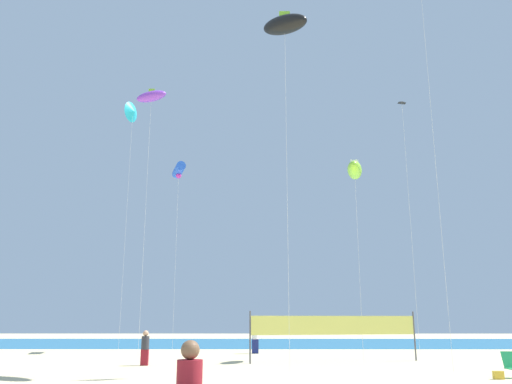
{
  "coord_description": "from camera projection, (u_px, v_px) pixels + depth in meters",
  "views": [
    {
      "loc": [
        -1.23,
        -17.03,
        2.02
      ],
      "look_at": [
        -1.37,
        7.9,
        8.12
      ],
      "focal_mm": 36.53,
      "sensor_mm": 36.0,
      "label": 1
    }
  ],
  "objects": [
    {
      "name": "kite_black_diamond",
      "position": [
        403.0,
        112.0,
        30.61
      ],
      "size": [
        0.64,
        0.64,
        14.6
      ],
      "color": "silver",
      "rests_on": "ground"
    },
    {
      "name": "ocean_band",
      "position": [
        273.0,
        343.0,
        45.46
      ],
      "size": [
        120.0,
        20.0,
        0.01
      ],
      "primitive_type": "cube",
      "color": "#1E6B99",
      "rests_on": "ground"
    },
    {
      "name": "volleyball_net",
      "position": [
        335.0,
        327.0,
        25.49
      ],
      "size": [
        8.35,
        1.89,
        2.4
      ],
      "color": "#4C4C51",
      "rests_on": "ground"
    },
    {
      "name": "kite_black_inflatable",
      "position": [
        285.0,
        25.0,
        24.04
      ],
      "size": [
        2.55,
        2.38,
        15.94
      ],
      "color": "silver",
      "rests_on": "ground"
    },
    {
      "name": "beach_handbag",
      "position": [
        498.0,
        375.0,
        17.96
      ],
      "size": [
        0.34,
        0.17,
        0.28
      ],
      "primitive_type": "cube",
      "color": "gold",
      "rests_on": "ground"
    },
    {
      "name": "kite_violet_inflatable",
      "position": [
        151.0,
        97.0,
        32.35
      ],
      "size": [
        1.98,
        0.72,
        16.0
      ],
      "color": "silver",
      "rests_on": "ground"
    },
    {
      "name": "kite_blue_tube",
      "position": [
        179.0,
        170.0,
        36.43
      ],
      "size": [
        1.27,
        2.37,
        12.5
      ],
      "color": "silver",
      "rests_on": "ground"
    },
    {
      "name": "kite_cyan_delta",
      "position": [
        133.0,
        112.0,
        38.34
      ],
      "size": [
        0.91,
        1.55,
        17.65
      ],
      "color": "silver",
      "rests_on": "ground"
    },
    {
      "name": "beachgoer_charcoal_shirt",
      "position": [
        145.0,
        347.0,
        23.45
      ],
      "size": [
        0.35,
        0.35,
        1.52
      ],
      "rotation": [
        0.0,
        0.0,
        3.43
      ],
      "color": "maroon",
      "rests_on": "ground"
    },
    {
      "name": "beachgoer_white_shirt",
      "position": [
        255.0,
        337.0,
        31.57
      ],
      "size": [
        0.42,
        0.42,
        1.85
      ],
      "rotation": [
        0.0,
        0.0,
        0.85
      ],
      "color": "navy",
      "rests_on": "ground"
    },
    {
      "name": "kite_lime_inflatable",
      "position": [
        355.0,
        170.0,
        28.78
      ],
      "size": [
        1.26,
        2.38,
        10.64
      ],
      "color": "silver",
      "rests_on": "ground"
    },
    {
      "name": "folding_beach_chair",
      "position": [
        512.0,
        364.0,
        18.53
      ],
      "size": [
        0.52,
        0.65,
        0.89
      ],
      "rotation": [
        0.0,
        0.0,
        -0.34
      ],
      "color": "#1E8C4C",
      "rests_on": "ground"
    }
  ]
}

